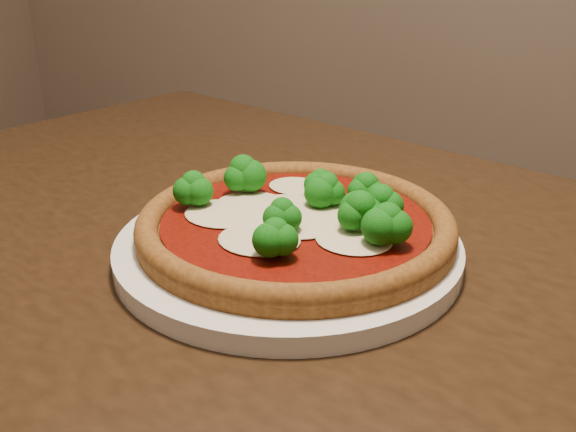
% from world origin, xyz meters
% --- Properties ---
extents(dining_table, '(1.42, 1.06, 0.75)m').
position_xyz_m(dining_table, '(0.24, 0.20, 0.65)').
color(dining_table, black).
rests_on(dining_table, floor).
extents(plate, '(0.31, 0.31, 0.02)m').
position_xyz_m(plate, '(0.21, 0.21, 0.76)').
color(plate, silver).
rests_on(plate, dining_table).
extents(pizza, '(0.29, 0.29, 0.06)m').
position_xyz_m(pizza, '(0.21, 0.22, 0.78)').
color(pizza, brown).
rests_on(pizza, plate).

